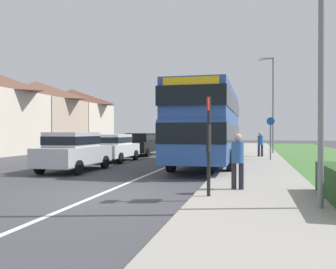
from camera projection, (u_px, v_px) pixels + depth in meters
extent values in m
plane|color=#424247|center=(100.00, 195.00, 9.59)|extent=(120.00, 120.00, 0.00)
cube|color=silver|center=(168.00, 166.00, 17.36)|extent=(0.14, 60.00, 0.01)
cube|color=#9E998E|center=(256.00, 172.00, 14.42)|extent=(3.20, 68.00, 0.12)
cube|color=#284C93|center=(209.00, 139.00, 17.47)|extent=(2.50, 10.63, 1.65)
cube|color=#284C93|center=(209.00, 107.00, 17.46)|extent=(2.45, 10.42, 1.55)
cube|color=black|center=(209.00, 133.00, 17.47)|extent=(2.52, 10.68, 0.76)
cube|color=black|center=(209.00, 106.00, 17.45)|extent=(2.52, 10.68, 0.72)
cube|color=gold|center=(191.00, 83.00, 12.34)|extent=(2.00, 0.08, 0.44)
cylinder|color=black|center=(195.00, 152.00, 20.98)|extent=(0.30, 1.00, 1.00)
cylinder|color=black|center=(237.00, 152.00, 20.39)|extent=(0.30, 1.00, 1.00)
cylinder|color=black|center=(171.00, 160.00, 14.93)|extent=(0.30, 1.00, 1.00)
cylinder|color=black|center=(231.00, 161.00, 14.34)|extent=(0.30, 1.00, 1.00)
cube|color=#B7B7BC|center=(75.00, 155.00, 15.22)|extent=(1.73, 4.13, 0.76)
cube|color=#B7B7BC|center=(72.00, 140.00, 15.01)|extent=(1.52, 2.27, 0.62)
cube|color=black|center=(72.00, 140.00, 15.01)|extent=(1.56, 2.29, 0.35)
cylinder|color=black|center=(72.00, 161.00, 16.66)|extent=(0.20, 0.60, 0.60)
cylinder|color=black|center=(105.00, 162.00, 16.26)|extent=(0.20, 0.60, 0.60)
cylinder|color=black|center=(40.00, 167.00, 14.18)|extent=(0.20, 0.60, 0.60)
cylinder|color=black|center=(78.00, 168.00, 13.78)|extent=(0.20, 0.60, 0.60)
cube|color=silver|center=(114.00, 150.00, 20.01)|extent=(1.79, 3.99, 0.69)
cube|color=silver|center=(112.00, 139.00, 19.82)|extent=(1.58, 2.20, 0.56)
cube|color=black|center=(112.00, 140.00, 19.82)|extent=(1.62, 2.22, 0.32)
cylinder|color=black|center=(108.00, 155.00, 21.43)|extent=(0.20, 0.60, 0.60)
cylinder|color=black|center=(135.00, 155.00, 21.01)|extent=(0.20, 0.60, 0.60)
cylinder|color=black|center=(90.00, 158.00, 19.02)|extent=(0.20, 0.60, 0.60)
cylinder|color=black|center=(120.00, 158.00, 18.61)|extent=(0.20, 0.60, 0.60)
cube|color=black|center=(142.00, 146.00, 25.01)|extent=(1.71, 4.38, 0.71)
cube|color=black|center=(141.00, 137.00, 24.79)|extent=(1.51, 2.41, 0.58)
cube|color=black|center=(141.00, 138.00, 24.79)|extent=(1.54, 2.43, 0.32)
cylinder|color=black|center=(137.00, 150.00, 26.53)|extent=(0.20, 0.60, 0.60)
cylinder|color=black|center=(158.00, 150.00, 26.13)|extent=(0.20, 0.60, 0.60)
cylinder|color=black|center=(124.00, 152.00, 23.89)|extent=(0.20, 0.60, 0.60)
cylinder|color=black|center=(148.00, 153.00, 23.49)|extent=(0.20, 0.60, 0.60)
cylinder|color=#23232D|center=(234.00, 178.00, 9.78)|extent=(0.14, 0.14, 0.85)
cylinder|color=#23232D|center=(241.00, 178.00, 9.73)|extent=(0.14, 0.14, 0.85)
cylinder|color=#2D599E|center=(238.00, 152.00, 9.75)|extent=(0.34, 0.34, 0.60)
sphere|color=tan|center=(238.00, 137.00, 9.74)|extent=(0.22, 0.22, 0.22)
cylinder|color=#23232D|center=(259.00, 152.00, 22.37)|extent=(0.14, 0.14, 0.85)
cylinder|color=#23232D|center=(262.00, 152.00, 22.32)|extent=(0.14, 0.14, 0.85)
cylinder|color=#2D599E|center=(260.00, 140.00, 22.34)|extent=(0.34, 0.34, 0.60)
sphere|color=tan|center=(260.00, 134.00, 22.33)|extent=(0.22, 0.22, 0.22)
cylinder|color=black|center=(209.00, 149.00, 8.71)|extent=(0.09, 0.09, 2.60)
cube|color=red|center=(209.00, 104.00, 8.70)|extent=(0.04, 0.44, 0.32)
cube|color=black|center=(209.00, 139.00, 8.73)|extent=(0.06, 0.52, 0.68)
cylinder|color=slate|center=(271.00, 143.00, 19.92)|extent=(0.08, 0.08, 2.10)
cylinder|color=blue|center=(271.00, 121.00, 19.91)|extent=(0.44, 0.03, 0.44)
cylinder|color=slate|center=(321.00, 48.00, 7.34)|extent=(0.12, 0.12, 6.95)
cylinder|color=slate|center=(273.00, 106.00, 25.98)|extent=(0.12, 0.12, 7.17)
cube|color=slate|center=(267.00, 59.00, 26.05)|extent=(0.90, 0.10, 0.10)
cube|color=silver|center=(261.00, 60.00, 26.16)|extent=(0.36, 0.20, 0.14)
cube|color=tan|center=(36.00, 125.00, 32.94)|extent=(7.44, 6.53, 4.66)
pyramid|color=brown|center=(36.00, 91.00, 32.91)|extent=(7.44, 6.53, 1.78)
cube|color=beige|center=(72.00, 126.00, 39.41)|extent=(7.44, 6.53, 4.66)
pyramid|color=brown|center=(72.00, 97.00, 39.38)|extent=(7.44, 6.53, 1.78)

